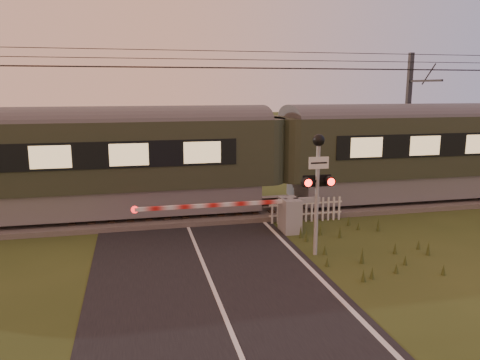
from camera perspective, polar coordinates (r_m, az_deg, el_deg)
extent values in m
plane|color=#2F3C17|center=(11.94, -3.58, -12.45)|extent=(160.00, 160.00, 0.00)
cube|color=black|center=(11.94, -3.58, -12.40)|extent=(6.00, 140.00, 0.02)
cube|color=#47423D|center=(18.02, -6.97, -4.10)|extent=(140.00, 3.40, 0.24)
cube|color=slate|center=(17.27, -6.73, -4.07)|extent=(140.00, 0.08, 0.14)
cube|color=slate|center=(18.66, -7.22, -2.93)|extent=(140.00, 0.08, 0.14)
cube|color=#2D2116|center=(17.98, -6.98, -3.70)|extent=(0.24, 2.20, 0.06)
cylinder|color=black|center=(17.11, -7.30, 13.50)|extent=(120.00, 0.02, 0.02)
cylinder|color=black|center=(17.70, -7.50, 13.41)|extent=(120.00, 0.02, 0.02)
cylinder|color=black|center=(17.44, -7.45, 15.43)|extent=(120.00, 0.02, 0.02)
cylinder|color=black|center=(17.42, -7.43, 14.44)|extent=(120.00, 0.02, 0.02)
cube|color=gray|center=(15.86, 6.10, -4.27)|extent=(0.57, 0.89, 1.15)
cylinder|color=gray|center=(15.81, 5.57, -4.31)|extent=(0.13, 0.13, 1.15)
cube|color=gray|center=(15.93, 8.10, -2.43)|extent=(0.94, 0.17, 0.17)
cube|color=red|center=(15.10, -3.32, -3.09)|extent=(4.93, 0.11, 0.11)
cylinder|color=red|center=(14.90, -12.72, -3.54)|extent=(0.23, 0.04, 0.23)
cylinder|color=gray|center=(13.53, 9.33, -2.57)|extent=(0.12, 0.12, 3.20)
cube|color=white|center=(13.26, 9.58, 2.07)|extent=(0.59, 0.03, 0.34)
sphere|color=black|center=(13.23, 9.57, 4.80)|extent=(0.34, 0.34, 0.34)
cube|color=black|center=(13.41, 9.41, -0.14)|extent=(0.80, 0.06, 0.06)
cylinder|color=#FF140C|center=(13.12, 8.33, -0.35)|extent=(0.21, 0.02, 0.21)
cylinder|color=#FF140C|center=(13.38, 11.06, -0.22)|extent=(0.21, 0.02, 0.21)
cube|color=black|center=(13.45, 9.33, -0.10)|extent=(0.85, 0.02, 0.34)
cube|color=silver|center=(17.15, 8.02, -4.11)|extent=(2.78, 0.04, 0.06)
cube|color=silver|center=(17.06, 8.06, -2.85)|extent=(2.78, 0.04, 0.06)
cube|color=#2D2D30|center=(23.30, 19.67, 6.58)|extent=(0.20, 0.20, 6.35)
cube|color=#2D2D30|center=(22.29, 21.60, 11.18)|extent=(0.09, 2.40, 0.09)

